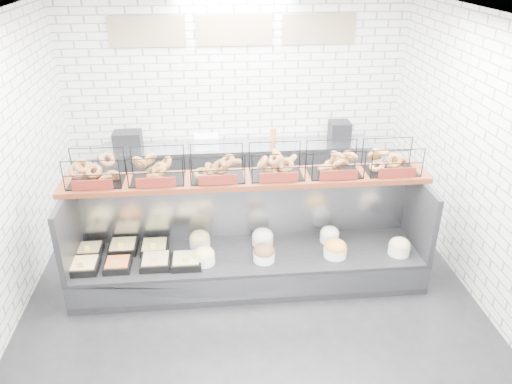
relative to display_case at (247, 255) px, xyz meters
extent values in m
plane|color=black|center=(0.02, -0.34, -0.33)|extent=(5.50, 5.50, 0.00)
cube|color=white|center=(0.02, 2.41, 1.17)|extent=(5.00, 0.02, 3.00)
cube|color=white|center=(2.52, -0.34, 1.17)|extent=(0.02, 5.50, 3.00)
cube|color=white|center=(0.02, -0.34, 2.67)|extent=(5.00, 5.50, 0.02)
cube|color=tan|center=(-1.18, 2.38, 2.17)|extent=(1.05, 0.03, 0.42)
cube|color=tan|center=(0.02, 2.38, 2.17)|extent=(1.05, 0.03, 0.42)
cube|color=tan|center=(1.22, 2.38, 2.17)|extent=(1.05, 0.03, 0.42)
cube|color=black|center=(0.02, -0.04, -0.13)|extent=(4.00, 0.90, 0.40)
cube|color=#93969B|center=(0.02, -0.48, -0.11)|extent=(4.00, 0.03, 0.28)
cube|color=#93969B|center=(0.02, 0.37, 0.47)|extent=(4.00, 0.08, 0.80)
cube|color=black|center=(-1.95, -0.04, 0.47)|extent=(0.06, 0.90, 0.80)
cube|color=black|center=(1.99, -0.04, 0.47)|extent=(0.06, 0.90, 0.80)
cube|color=black|center=(-1.80, -0.21, 0.11)|extent=(0.32, 0.32, 0.08)
cube|color=#F1D87B|center=(-1.80, -0.21, 0.15)|extent=(0.27, 0.27, 0.04)
cube|color=#FAE557|center=(-1.80, -0.32, 0.20)|extent=(0.06, 0.01, 0.08)
cube|color=black|center=(-1.80, 0.10, 0.11)|extent=(0.28, 0.28, 0.08)
cube|color=tan|center=(-1.80, 0.10, 0.15)|extent=(0.24, 0.24, 0.04)
cube|color=#FAE557|center=(-1.80, 0.01, 0.20)|extent=(0.06, 0.01, 0.08)
cube|color=black|center=(-1.44, -0.22, 0.11)|extent=(0.28, 0.28, 0.08)
cube|color=#D0672C|center=(-1.44, -0.22, 0.15)|extent=(0.24, 0.24, 0.04)
cube|color=#FAE557|center=(-1.44, -0.32, 0.20)|extent=(0.06, 0.01, 0.08)
cube|color=black|center=(-1.43, 0.14, 0.11)|extent=(0.32, 0.32, 0.08)
cube|color=#E6C475|center=(-1.43, 0.14, 0.15)|extent=(0.27, 0.27, 0.04)
cube|color=#FAE557|center=(-1.43, 0.03, 0.20)|extent=(0.06, 0.01, 0.08)
cube|color=black|center=(-1.03, -0.20, 0.11)|extent=(0.33, 0.33, 0.08)
cube|color=tan|center=(-1.03, -0.20, 0.15)|extent=(0.28, 0.28, 0.04)
cube|color=#FAE557|center=(-1.03, -0.31, 0.20)|extent=(0.06, 0.01, 0.08)
cube|color=black|center=(-1.06, 0.10, 0.11)|extent=(0.31, 0.31, 0.08)
cube|color=#C8BB66|center=(-1.06, 0.10, 0.15)|extent=(0.27, 0.27, 0.04)
cube|color=#FAE557|center=(-1.06, -0.01, 0.20)|extent=(0.06, 0.01, 0.08)
cube|color=black|center=(-0.69, -0.22, 0.11)|extent=(0.33, 0.33, 0.08)
cube|color=tan|center=(-0.69, -0.22, 0.15)|extent=(0.28, 0.28, 0.04)
cube|color=#FAE557|center=(-0.69, -0.33, 0.20)|extent=(0.06, 0.01, 0.08)
cylinder|color=white|center=(-0.49, -0.21, 0.13)|extent=(0.24, 0.24, 0.11)
ellipsoid|color=#E9CB77|center=(-0.49, -0.21, 0.19)|extent=(0.23, 0.23, 0.16)
cylinder|color=white|center=(-0.54, 0.14, 0.13)|extent=(0.25, 0.25, 0.11)
ellipsoid|color=tan|center=(-0.54, 0.14, 0.19)|extent=(0.24, 0.24, 0.17)
cylinder|color=white|center=(0.18, -0.22, 0.13)|extent=(0.25, 0.25, 0.11)
ellipsoid|color=brown|center=(0.18, -0.22, 0.19)|extent=(0.24, 0.24, 0.17)
cylinder|color=white|center=(0.20, 0.12, 0.13)|extent=(0.25, 0.25, 0.11)
ellipsoid|color=white|center=(0.20, 0.12, 0.19)|extent=(0.25, 0.25, 0.17)
cylinder|color=white|center=(0.99, -0.20, 0.13)|extent=(0.26, 0.26, 0.11)
ellipsoid|color=orange|center=(0.99, -0.20, 0.19)|extent=(0.26, 0.26, 0.18)
cylinder|color=white|center=(1.00, 0.11, 0.13)|extent=(0.22, 0.22, 0.11)
ellipsoid|color=white|center=(1.00, 0.11, 0.19)|extent=(0.22, 0.22, 0.15)
cylinder|color=white|center=(1.73, -0.23, 0.13)|extent=(0.25, 0.25, 0.11)
ellipsoid|color=tan|center=(1.73, -0.23, 0.19)|extent=(0.24, 0.24, 0.17)
cube|color=#512011|center=(0.02, 0.18, 0.90)|extent=(4.10, 0.50, 0.06)
cube|color=black|center=(-1.62, 0.18, 1.10)|extent=(0.60, 0.38, 0.34)
cube|color=maroon|center=(-1.62, -0.02, 1.00)|extent=(0.42, 0.02, 0.11)
cube|color=black|center=(-0.96, 0.18, 1.10)|extent=(0.60, 0.38, 0.34)
cube|color=maroon|center=(-0.96, -0.02, 1.00)|extent=(0.42, 0.02, 0.11)
cube|color=black|center=(-0.30, 0.18, 1.10)|extent=(0.60, 0.38, 0.34)
cube|color=maroon|center=(-0.30, -0.02, 1.00)|extent=(0.42, 0.02, 0.11)
cube|color=black|center=(0.35, 0.18, 1.10)|extent=(0.60, 0.38, 0.34)
cube|color=maroon|center=(0.35, -0.02, 1.00)|extent=(0.42, 0.02, 0.11)
cube|color=black|center=(1.01, 0.18, 1.10)|extent=(0.60, 0.38, 0.34)
cube|color=maroon|center=(1.01, -0.02, 1.00)|extent=(0.42, 0.02, 0.11)
cube|color=black|center=(1.67, 0.18, 1.10)|extent=(0.60, 0.38, 0.34)
cube|color=maroon|center=(1.67, -0.02, 1.00)|extent=(0.42, 0.02, 0.11)
cube|color=#93969B|center=(0.02, 2.09, 0.12)|extent=(4.00, 0.60, 0.90)
cube|color=black|center=(-1.58, 2.14, 0.69)|extent=(0.40, 0.30, 0.24)
cube|color=silver|center=(-0.43, 2.03, 0.66)|extent=(0.35, 0.28, 0.18)
cylinder|color=#C96B32|center=(0.57, 2.15, 0.68)|extent=(0.09, 0.09, 0.22)
cube|color=black|center=(1.57, 2.11, 0.72)|extent=(0.30, 0.30, 0.30)
camera|label=1|loc=(-0.35, -4.86, 3.28)|focal=35.00mm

